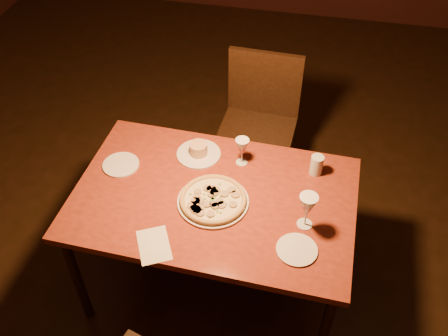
# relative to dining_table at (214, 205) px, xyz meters

# --- Properties ---
(floor) EXTENTS (7.00, 7.00, 0.00)m
(floor) POSITION_rel_dining_table_xyz_m (-0.01, -0.01, -0.68)
(floor) COLOR black
(floor) RESTS_ON ground
(dining_table) EXTENTS (1.41, 0.93, 0.74)m
(dining_table) POSITION_rel_dining_table_xyz_m (0.00, 0.00, 0.00)
(dining_table) COLOR maroon
(dining_table) RESTS_ON floor
(chair_far) EXTENTS (0.49, 0.49, 0.97)m
(chair_far) POSITION_rel_dining_table_xyz_m (0.09, 0.87, -0.13)
(chair_far) COLOR black
(chair_far) RESTS_ON floor
(pizza_plate) EXTENTS (0.35, 0.35, 0.04)m
(pizza_plate) POSITION_rel_dining_table_xyz_m (0.01, -0.04, 0.09)
(pizza_plate) COLOR silver
(pizza_plate) RESTS_ON dining_table
(ramekin_saucer) EXTENTS (0.24, 0.24, 0.08)m
(ramekin_saucer) POSITION_rel_dining_table_xyz_m (-0.15, 0.28, 0.09)
(ramekin_saucer) COLOR silver
(ramekin_saucer) RESTS_ON dining_table
(wine_glass_far) EXTENTS (0.07, 0.07, 0.16)m
(wine_glass_far) POSITION_rel_dining_table_xyz_m (0.09, 0.26, 0.14)
(wine_glass_far) COLOR #BA554D
(wine_glass_far) RESTS_ON dining_table
(wine_glass_right) EXTENTS (0.09, 0.09, 0.19)m
(wine_glass_right) POSITION_rel_dining_table_xyz_m (0.46, -0.09, 0.16)
(wine_glass_right) COLOR #BA554D
(wine_glass_right) RESTS_ON dining_table
(water_tumbler) EXTENTS (0.07, 0.07, 0.11)m
(water_tumbler) POSITION_rel_dining_table_xyz_m (0.48, 0.27, 0.12)
(water_tumbler) COLOR #B3BEC3
(water_tumbler) RESTS_ON dining_table
(side_plate_left) EXTENTS (0.19, 0.19, 0.01)m
(side_plate_left) POSITION_rel_dining_table_xyz_m (-0.53, 0.11, 0.07)
(side_plate_left) COLOR silver
(side_plate_left) RESTS_ON dining_table
(side_plate_near) EXTENTS (0.19, 0.19, 0.01)m
(side_plate_near) POSITION_rel_dining_table_xyz_m (0.44, -0.25, 0.07)
(side_plate_near) COLOR silver
(side_plate_near) RESTS_ON dining_table
(menu_card) EXTENTS (0.21, 0.24, 0.00)m
(menu_card) POSITION_rel_dining_table_xyz_m (-0.20, -0.35, 0.07)
(menu_card) COLOR beige
(menu_card) RESTS_ON dining_table
(pendant_light) EXTENTS (0.12, 0.12, 0.12)m
(pendant_light) POSITION_rel_dining_table_xyz_m (-0.00, -0.00, 1.06)
(pendant_light) COLOR #FF9847
(pendant_light) RESTS_ON ceiling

